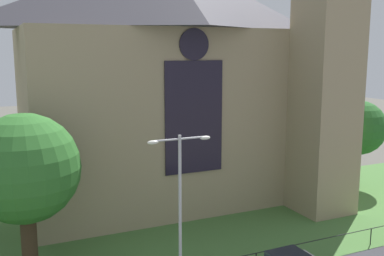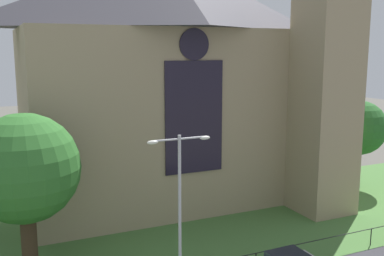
# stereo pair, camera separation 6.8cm
# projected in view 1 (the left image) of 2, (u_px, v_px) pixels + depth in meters

# --- Properties ---
(ground) EXTENTS (160.00, 160.00, 0.00)m
(ground) POSITION_uv_depth(u_px,v_px,m) (167.00, 231.00, 31.54)
(ground) COLOR #56544C
(grass_verge) EXTENTS (120.00, 20.00, 0.01)m
(grass_verge) POSITION_uv_depth(u_px,v_px,m) (178.00, 242.00, 29.74)
(grass_verge) COLOR #477538
(grass_verge) RESTS_ON ground
(church_building) EXTENTS (23.20, 16.20, 26.00)m
(church_building) POSITION_uv_depth(u_px,v_px,m) (175.00, 77.00, 36.86)
(church_building) COLOR tan
(church_building) RESTS_ON ground
(iron_railing) EXTENTS (34.77, 0.07, 1.13)m
(iron_railing) POSITION_uv_depth(u_px,v_px,m) (256.00, 255.00, 25.65)
(iron_railing) COLOR black
(iron_railing) RESTS_ON ground
(tree_left_near) EXTENTS (6.18, 6.18, 9.05)m
(tree_left_near) POSITION_uv_depth(u_px,v_px,m) (25.00, 169.00, 25.13)
(tree_left_near) COLOR #423021
(tree_left_near) RESTS_ON ground
(tree_right_far) EXTENTS (4.89, 4.89, 7.94)m
(tree_right_far) POSITION_uv_depth(u_px,v_px,m) (359.00, 128.00, 40.93)
(tree_right_far) COLOR #423021
(tree_right_far) RESTS_ON ground
(streetlamp_near) EXTENTS (3.37, 0.26, 8.29)m
(streetlamp_near) POSITION_uv_depth(u_px,v_px,m) (180.00, 194.00, 22.92)
(streetlamp_near) COLOR #B2B2B7
(streetlamp_near) RESTS_ON ground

